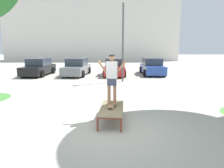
{
  "coord_description": "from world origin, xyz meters",
  "views": [
    {
      "loc": [
        0.16,
        -5.79,
        2.5
      ],
      "look_at": [
        0.15,
        2.26,
        1.0
      ],
      "focal_mm": 32.05,
      "sensor_mm": 36.0,
      "label": 1
    }
  ],
  "objects": [
    {
      "name": "light_post",
      "position": [
        0.94,
        8.62,
        3.83
      ],
      "size": [
        0.36,
        0.36,
        5.83
      ],
      "color": "#4C4C51",
      "rests_on": "ground"
    },
    {
      "name": "building_facade",
      "position": [
        -3.53,
        31.65,
        6.05
      ],
      "size": [
        30.83,
        4.0,
        12.09
      ],
      "primitive_type": "cube",
      "color": "silver",
      "rests_on": "ground"
    },
    {
      "name": "skate_box",
      "position": [
        0.15,
        0.76,
        0.41
      ],
      "size": [
        0.9,
        1.95,
        0.46
      ],
      "color": "brown",
      "rests_on": "ground"
    },
    {
      "name": "skater",
      "position": [
        0.16,
        0.88,
        1.53
      ],
      "size": [
        1.0,
        0.32,
        1.69
      ],
      "color": "#8E6647",
      "rests_on": "skateboard"
    },
    {
      "name": "skateboard",
      "position": [
        0.16,
        0.88,
        0.54
      ],
      "size": [
        0.31,
        0.82,
        0.09
      ],
      "color": "#9E754C",
      "rests_on": "skate_box"
    },
    {
      "name": "car_red",
      "position": [
        0.43,
        11.99,
        0.69
      ],
      "size": [
        2.06,
        4.27,
        1.5
      ],
      "color": "red",
      "rests_on": "ground"
    },
    {
      "name": "car_blue",
      "position": [
        3.83,
        12.45,
        0.69
      ],
      "size": [
        1.95,
        4.22,
        1.5
      ],
      "color": "#28479E",
      "rests_on": "ground"
    },
    {
      "name": "car_grey",
      "position": [
        -2.96,
        11.9,
        0.69
      ],
      "size": [
        2.21,
        4.34,
        1.5
      ],
      "color": "slate",
      "rests_on": "ground"
    },
    {
      "name": "car_black",
      "position": [
        -6.36,
        11.94,
        0.69
      ],
      "size": [
        2.12,
        4.3,
        1.5
      ],
      "color": "black",
      "rests_on": "ground"
    },
    {
      "name": "ground_plane",
      "position": [
        0.0,
        0.0,
        0.0
      ],
      "size": [
        120.0,
        120.0,
        0.0
      ],
      "primitive_type": "plane",
      "color": "#B2AA9E"
    }
  ]
}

